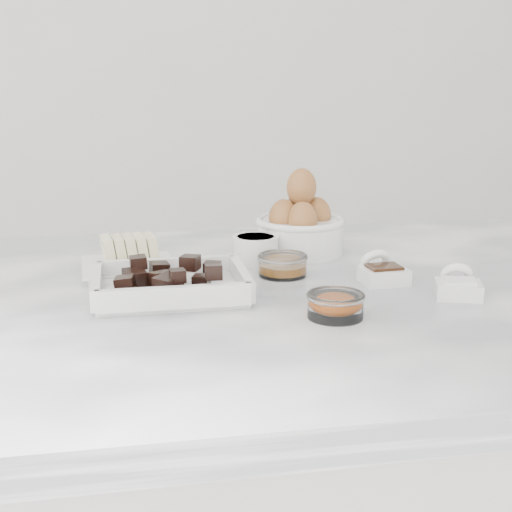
{
  "coord_description": "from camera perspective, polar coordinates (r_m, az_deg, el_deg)",
  "views": [
    {
      "loc": [
        -0.16,
        -0.92,
        1.22
      ],
      "look_at": [
        0.02,
        0.03,
        0.98
      ],
      "focal_mm": 50.0,
      "sensor_mm": 36.0,
      "label": 1
    }
  ],
  "objects": [
    {
      "name": "egg_bowl",
      "position": [
        1.17,
        3.54,
        2.42
      ],
      "size": [
        0.15,
        0.15,
        0.14
      ],
      "color": "white",
      "rests_on": "marble_slab"
    },
    {
      "name": "butter_plate",
      "position": [
        1.07,
        -10.34,
        -0.28
      ],
      "size": [
        0.14,
        0.14,
        0.06
      ],
      "color": "white",
      "rests_on": "marble_slab"
    },
    {
      "name": "vanilla_spoon",
      "position": [
        1.03,
        10.01,
        -1.23
      ],
      "size": [
        0.07,
        0.08,
        0.05
      ],
      "color": "white",
      "rests_on": "marble_slab"
    },
    {
      "name": "salt_spoon",
      "position": [
        0.98,
        15.86,
        -2.27
      ],
      "size": [
        0.07,
        0.08,
        0.04
      ],
      "color": "white",
      "rests_on": "marble_slab"
    },
    {
      "name": "sugar_ramekin",
      "position": [
        1.11,
        -0.04,
        0.63
      ],
      "size": [
        0.07,
        0.07,
        0.04
      ],
      "color": "white",
      "rests_on": "marble_slab"
    },
    {
      "name": "marble_slab",
      "position": [
        0.98,
        -0.82,
        -3.87
      ],
      "size": [
        1.2,
        0.8,
        0.04
      ],
      "primitive_type": "cube",
      "color": "white",
      "rests_on": "cabinet"
    },
    {
      "name": "chocolate_dish",
      "position": [
        0.95,
        -6.88,
        -1.9
      ],
      "size": [
        0.2,
        0.16,
        0.05
      ],
      "color": "white",
      "rests_on": "marble_slab"
    },
    {
      "name": "zest_bowl",
      "position": [
        0.87,
        6.38,
        -3.85
      ],
      "size": [
        0.07,
        0.07,
        0.03
      ],
      "color": "white",
      "rests_on": "marble_slab"
    },
    {
      "name": "honey_bowl",
      "position": [
        1.04,
        2.14,
        -0.7
      ],
      "size": [
        0.07,
        0.07,
        0.03
      ],
      "color": "white",
      "rests_on": "marble_slab"
    }
  ]
}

